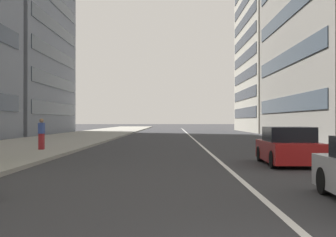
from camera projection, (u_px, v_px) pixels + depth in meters
sidewalk_right_plaza at (51, 142)px, 33.89m from camera, size 160.00×8.34×0.15m
lane_centre_stripe at (195, 140)px, 38.78m from camera, size 110.00×0.16×0.01m
car_mid_block_traffic at (288, 147)px, 16.96m from camera, size 4.14×1.95×1.44m
pedestrian_on_plaza at (42, 134)px, 23.61m from camera, size 0.41×0.27×1.64m
office_tower_far_left_down_avenue at (311, 14)px, 67.80m from camera, size 22.09×20.35×35.64m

